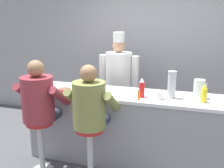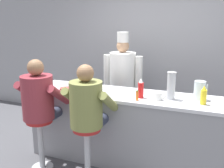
{
  "view_description": "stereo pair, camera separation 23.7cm",
  "coord_description": "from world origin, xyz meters",
  "views": [
    {
      "loc": [
        0.68,
        -2.84,
        1.89
      ],
      "look_at": [
        -0.32,
        0.3,
        1.07
      ],
      "focal_mm": 42.0,
      "sensor_mm": 36.0,
      "label": 1
    },
    {
      "loc": [
        0.91,
        -2.76,
        1.89
      ],
      "look_at": [
        -0.32,
        0.3,
        1.07
      ],
      "focal_mm": 42.0,
      "sensor_mm": 36.0,
      "label": 2
    }
  ],
  "objects": [
    {
      "name": "wall_back",
      "position": [
        0.0,
        1.85,
        1.35
      ],
      "size": [
        10.0,
        0.06,
        2.7
      ],
      "color": "#99999E",
      "rests_on": "ground_plane"
    },
    {
      "name": "water_pitcher_clear",
      "position": [
        0.76,
        0.41,
        1.07
      ],
      "size": [
        0.16,
        0.14,
        0.23
      ],
      "color": "silver",
      "rests_on": "diner_counter"
    },
    {
      "name": "diner_counter",
      "position": [
        0.0,
        0.33,
        0.48
      ],
      "size": [
        2.91,
        0.66,
        0.95
      ],
      "color": "gray",
      "rests_on": "ground_plane"
    },
    {
      "name": "cereal_bowl",
      "position": [
        -0.91,
        0.12,
        0.98
      ],
      "size": [
        0.16,
        0.16,
        0.05
      ],
      "color": "#B24C47",
      "rests_on": "diner_counter"
    },
    {
      "name": "hot_sauce_bottle_orange",
      "position": [
        0.08,
        0.1,
        1.01
      ],
      "size": [
        0.03,
        0.03,
        0.12
      ],
      "color": "orange",
      "rests_on": "diner_counter"
    },
    {
      "name": "breakfast_plate",
      "position": [
        -0.72,
        0.26,
        0.96
      ],
      "size": [
        0.22,
        0.22,
        0.04
      ],
      "color": "white",
      "rests_on": "diner_counter"
    },
    {
      "name": "diner_seated_olive",
      "position": [
        -0.41,
        -0.23,
        0.9
      ],
      "size": [
        0.57,
        0.56,
        1.41
      ],
      "color": "#B2B5BA",
      "rests_on": "ground_plane"
    },
    {
      "name": "coffee_mug_white",
      "position": [
        0.31,
        0.21,
        1.0
      ],
      "size": [
        0.15,
        0.1,
        0.1
      ],
      "color": "white",
      "rests_on": "diner_counter"
    },
    {
      "name": "mustard_bottle_yellow",
      "position": [
        0.81,
        0.24,
        1.05
      ],
      "size": [
        0.07,
        0.07,
        0.22
      ],
      "color": "yellow",
      "rests_on": "diner_counter"
    },
    {
      "name": "cup_stack_steel",
      "position": [
        0.44,
        0.31,
        1.12
      ],
      "size": [
        0.11,
        0.11,
        0.33
      ],
      "color": "#B7BABF",
      "rests_on": "diner_counter"
    },
    {
      "name": "diner_seated_maroon",
      "position": [
        -1.07,
        -0.23,
        0.91
      ],
      "size": [
        0.58,
        0.58,
        1.43
      ],
      "color": "#B2B5BA",
      "rests_on": "ground_plane"
    },
    {
      "name": "ketchup_bottle_red",
      "position": [
        0.09,
        0.23,
        1.07
      ],
      "size": [
        0.07,
        0.07,
        0.25
      ],
      "color": "red",
      "rests_on": "diner_counter"
    },
    {
      "name": "cook_in_whites_near",
      "position": [
        -0.49,
        1.18,
        0.93
      ],
      "size": [
        0.66,
        0.42,
        1.69
      ],
      "color": "#232328",
      "rests_on": "ground_plane"
    }
  ]
}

